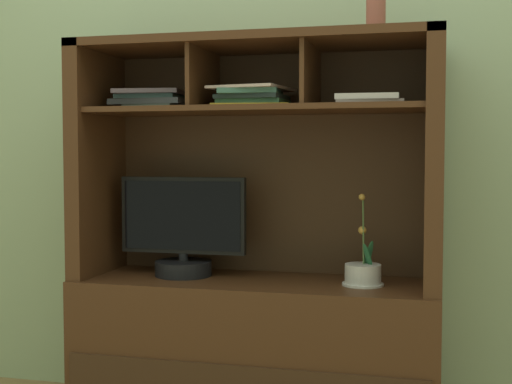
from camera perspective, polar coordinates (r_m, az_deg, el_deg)
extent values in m
cube|color=#9CB386|center=(2.87, 1.29, 10.80)|extent=(6.00, 0.02, 2.80)
cube|color=#482915|center=(2.70, 0.00, -12.85)|extent=(1.34, 0.45, 0.55)
cube|color=#482915|center=(2.82, -12.71, 2.55)|extent=(0.06, 0.42, 0.89)
cube|color=#482915|center=(2.51, 14.29, 2.44)|extent=(0.06, 0.42, 0.89)
cube|color=#3B2414|center=(2.79, 1.02, 2.31)|extent=(1.28, 0.02, 0.86)
cube|color=#482915|center=(2.62, 0.00, 11.96)|extent=(1.34, 0.42, 0.03)
cube|color=#482915|center=(2.60, 0.00, 6.67)|extent=(1.22, 0.38, 0.02)
cube|color=#482915|center=(2.66, -4.29, 9.13)|extent=(0.02, 0.36, 0.22)
cube|color=#482915|center=(2.56, 4.46, 9.36)|extent=(0.02, 0.36, 0.22)
cylinder|color=black|center=(2.72, -5.91, -6.17)|extent=(0.22, 0.22, 0.06)
cylinder|color=black|center=(2.72, -5.92, -5.26)|extent=(0.04, 0.04, 0.03)
cube|color=black|center=(2.70, -5.94, -1.88)|extent=(0.49, 0.03, 0.29)
cube|color=black|center=(2.68, -6.05, -1.91)|extent=(0.46, 0.00, 0.26)
cylinder|color=silver|center=(2.54, 8.67, -6.65)|extent=(0.13, 0.13, 0.08)
cylinder|color=silver|center=(2.55, 8.66, -7.40)|extent=(0.15, 0.15, 0.01)
cylinder|color=#4C6B38|center=(2.52, 8.70, -3.11)|extent=(0.01, 0.01, 0.24)
sphere|color=#BD8735|center=(2.53, 8.62, -3.08)|extent=(0.03, 0.03, 0.03)
sphere|color=#BD8735|center=(2.49, 8.58, -0.41)|extent=(0.02, 0.02, 0.02)
ellipsoid|color=#225935|center=(2.52, 9.06, -5.18)|extent=(0.05, 0.06, 0.10)
ellipsoid|color=#225935|center=(2.54, 9.10, -5.12)|extent=(0.06, 0.08, 0.12)
cube|color=gray|center=(2.48, 9.25, 7.16)|extent=(0.24, 0.24, 0.01)
cube|color=beige|center=(2.48, 9.10, 7.52)|extent=(0.22, 0.23, 0.02)
cube|color=gold|center=(2.61, -0.27, 6.97)|extent=(0.31, 0.30, 0.01)
cube|color=#467D5E|center=(2.61, -0.21, 7.27)|extent=(0.24, 0.19, 0.02)
cube|color=#303F3F|center=(2.60, -0.31, 7.67)|extent=(0.25, 0.21, 0.02)
cube|color=#467766|center=(2.61, -0.38, 8.05)|extent=(0.24, 0.26, 0.02)
cube|color=beige|center=(2.61, -0.30, 8.36)|extent=(0.29, 0.31, 0.01)
cube|color=slate|center=(2.78, -7.95, 6.80)|extent=(0.22, 0.23, 0.02)
cube|color=slate|center=(2.78, -8.31, 7.19)|extent=(0.30, 0.22, 0.02)
cube|color=#476B6E|center=(2.77, -8.45, 7.59)|extent=(0.24, 0.20, 0.02)
cube|color=slate|center=(2.78, -8.37, 7.92)|extent=(0.28, 0.31, 0.02)
cylinder|color=#954D3C|center=(2.54, 9.70, 14.28)|extent=(0.07, 0.07, 0.15)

